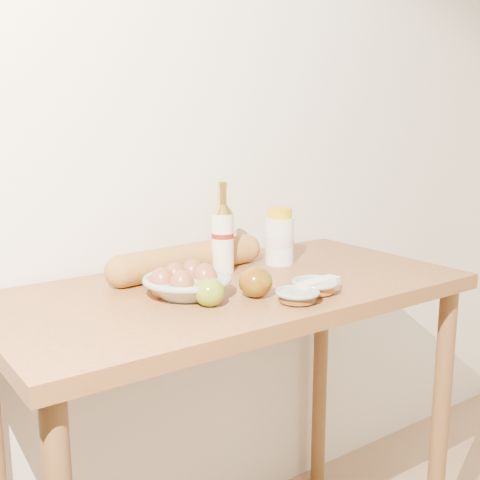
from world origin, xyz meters
The scene contains 11 objects.
back_wall centered at (0.00, 1.51, 1.30)m, with size 3.50×0.02×2.60m, color white.
table centered at (0.00, 1.18, 0.78)m, with size 1.20×0.60×0.90m.
bourbon_bottle centered at (0.05, 1.30, 1.00)m, with size 0.08×0.08×0.25m.
cream_bottle centered at (0.24, 1.28, 0.98)m, with size 0.09×0.09×0.16m.
egg_bowl centered at (-0.15, 1.17, 0.93)m, with size 0.26×0.26×0.07m.
baguette centered at (-0.04, 1.34, 0.94)m, with size 0.50×0.13×0.08m.
apple_yellowgreen centered at (-0.14, 1.07, 0.93)m, with size 0.09×0.09×0.06m.
apple_redgreen_right centered at (-0.02, 1.06, 0.94)m, with size 0.10×0.10×0.07m.
sugar_bowl centered at (0.03, 0.97, 0.92)m, with size 0.11×0.11×0.03m.
syrup_bowl centered at (0.12, 1.00, 0.92)m, with size 0.15×0.15×0.03m.
butter_stick centered at (0.12, 1.00, 0.92)m, with size 0.13×0.05×0.04m.
Camera 1 is at (-0.84, -0.02, 1.31)m, focal length 45.00 mm.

